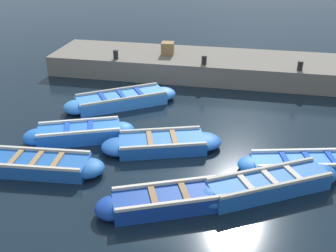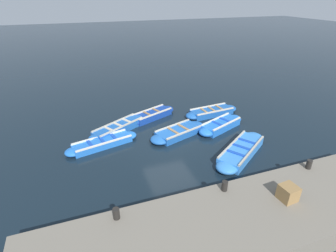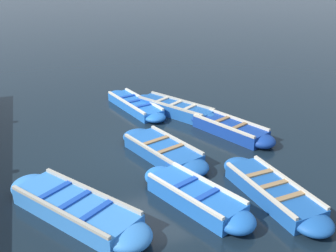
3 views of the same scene
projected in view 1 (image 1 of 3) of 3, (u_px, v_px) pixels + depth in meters
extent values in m
plane|color=black|center=(181.00, 149.00, 10.96)|extent=(120.00, 120.00, 0.00)
cube|color=#1E59AD|center=(162.00, 144.00, 10.86)|extent=(1.72, 2.56, 0.34)
ellipsoid|color=#1E59AD|center=(204.00, 141.00, 10.99)|extent=(1.22, 1.24, 0.34)
ellipsoid|color=#1E59AD|center=(119.00, 146.00, 10.73)|extent=(1.22, 1.24, 0.34)
cube|color=#B2AD9E|center=(160.00, 129.00, 11.19)|extent=(0.80, 2.21, 0.07)
cube|color=#B2AD9E|center=(164.00, 146.00, 10.34)|extent=(0.80, 2.21, 0.07)
cube|color=olive|center=(174.00, 137.00, 10.81)|extent=(0.91, 0.42, 0.04)
cube|color=olive|center=(150.00, 139.00, 10.74)|extent=(0.91, 0.42, 0.04)
cube|color=#3884E0|center=(122.00, 100.00, 13.54)|extent=(2.53, 3.06, 0.40)
ellipsoid|color=#3884E0|center=(162.00, 94.00, 14.06)|extent=(1.31, 1.31, 0.40)
ellipsoid|color=#3884E0|center=(78.00, 107.00, 13.02)|extent=(1.31, 1.31, 0.40)
cube|color=#B2AD9E|center=(117.00, 89.00, 13.82)|extent=(1.72, 2.49, 0.07)
cube|color=#B2AD9E|center=(125.00, 99.00, 13.05)|extent=(1.72, 2.49, 0.07)
cube|color=#1947B7|center=(139.00, 92.00, 13.66)|extent=(0.81, 0.61, 0.04)
cube|color=#1947B7|center=(121.00, 94.00, 13.44)|extent=(0.81, 0.61, 0.04)
cube|color=#1947B7|center=(103.00, 97.00, 13.22)|extent=(0.81, 0.61, 0.04)
cube|color=blue|center=(80.00, 133.00, 11.35)|extent=(1.68, 2.50, 0.40)
ellipsoid|color=blue|center=(120.00, 130.00, 11.54)|extent=(1.04, 1.06, 0.40)
ellipsoid|color=blue|center=(37.00, 137.00, 11.16)|extent=(1.04, 1.06, 0.40)
cube|color=silver|center=(79.00, 120.00, 11.59)|extent=(0.94, 2.17, 0.07)
cube|color=silver|center=(78.00, 133.00, 10.90)|extent=(0.94, 2.17, 0.07)
cube|color=#1947B7|center=(91.00, 126.00, 11.31)|extent=(0.76, 0.41, 0.04)
cube|color=#1947B7|center=(67.00, 128.00, 11.20)|extent=(0.76, 0.41, 0.04)
cube|color=blue|center=(307.00, 164.00, 9.98)|extent=(1.44, 2.90, 0.30)
ellipsoid|color=blue|center=(253.00, 165.00, 9.93)|extent=(0.90, 0.92, 0.30)
cube|color=silver|center=(303.00, 150.00, 10.21)|extent=(0.72, 2.68, 0.07)
cube|color=silver|center=(314.00, 165.00, 9.57)|extent=(0.72, 2.68, 0.07)
cube|color=#1947B7|center=(331.00, 158.00, 9.92)|extent=(0.72, 0.30, 0.04)
cube|color=#1947B7|center=(308.00, 158.00, 9.90)|extent=(0.72, 0.30, 0.04)
cube|color=#1947B7|center=(285.00, 158.00, 9.88)|extent=(0.72, 0.30, 0.04)
cube|color=#1E59AD|center=(269.00, 185.00, 9.08)|extent=(2.13, 2.90, 0.39)
ellipsoid|color=#1E59AD|center=(321.00, 174.00, 9.49)|extent=(0.99, 1.00, 0.39)
ellipsoid|color=#1E59AD|center=(211.00, 197.00, 8.66)|extent=(0.99, 1.00, 0.39)
cube|color=#B2AD9E|center=(262.00, 169.00, 9.27)|extent=(1.50, 2.50, 0.07)
cube|color=#B2AD9E|center=(278.00, 185.00, 8.68)|extent=(1.50, 2.50, 0.07)
cube|color=beige|center=(293.00, 172.00, 9.15)|extent=(0.66, 0.47, 0.04)
cube|color=beige|center=(270.00, 177.00, 8.98)|extent=(0.66, 0.47, 0.04)
cube|color=beige|center=(246.00, 182.00, 8.80)|extent=(0.66, 0.47, 0.04)
cube|color=#1E59AD|center=(38.00, 165.00, 9.88)|extent=(1.13, 2.63, 0.35)
ellipsoid|color=#1E59AD|center=(87.00, 168.00, 9.75)|extent=(0.91, 0.94, 0.35)
cube|color=beige|center=(43.00, 150.00, 10.16)|extent=(0.30, 2.51, 0.07)
cube|color=beige|center=(29.00, 167.00, 9.42)|extent=(0.30, 2.51, 0.07)
cube|color=#9E7A51|center=(57.00, 160.00, 9.74)|extent=(0.81, 0.21, 0.04)
cube|color=#9E7A51|center=(36.00, 158.00, 9.79)|extent=(0.81, 0.21, 0.04)
cube|color=#9E7A51|center=(16.00, 157.00, 9.85)|extent=(0.81, 0.21, 0.04)
cube|color=navy|center=(169.00, 201.00, 8.57)|extent=(1.71, 2.56, 0.37)
ellipsoid|color=navy|center=(222.00, 194.00, 8.79)|extent=(1.00, 1.02, 0.37)
ellipsoid|color=navy|center=(113.00, 208.00, 8.36)|extent=(1.00, 1.02, 0.37)
cube|color=beige|center=(165.00, 183.00, 8.80)|extent=(1.01, 2.23, 0.07)
cube|color=beige|center=(172.00, 203.00, 8.15)|extent=(1.01, 2.23, 0.07)
cube|color=olive|center=(184.00, 191.00, 8.54)|extent=(0.72, 0.41, 0.04)
cube|color=olive|center=(153.00, 195.00, 8.42)|extent=(0.72, 0.41, 0.04)
cube|color=slate|center=(207.00, 66.00, 16.28)|extent=(2.92, 12.86, 0.81)
cylinder|color=black|center=(116.00, 55.00, 15.67)|extent=(0.20, 0.20, 0.35)
cylinder|color=black|center=(204.00, 60.00, 15.04)|extent=(0.20, 0.20, 0.35)
cylinder|color=black|center=(300.00, 66.00, 14.41)|extent=(0.20, 0.20, 0.35)
cube|color=olive|center=(168.00, 48.00, 16.21)|extent=(0.54, 0.54, 0.50)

